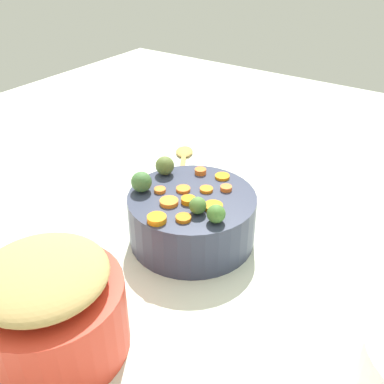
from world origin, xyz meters
TOP-DOWN VIEW (x-y plane):
  - tabletop at (0.00, 0.00)m, footprint 2.40×2.40m
  - serving_bowl_carrots at (-0.03, -0.01)m, footprint 0.27×0.27m
  - metal_pot at (-0.05, -0.37)m, footprint 0.24×0.24m
  - stuffing_mound at (-0.05, -0.37)m, footprint 0.20×0.20m
  - carrot_slice_0 at (-0.02, 0.09)m, footprint 0.05×0.05m
  - carrot_slice_1 at (0.03, -0.02)m, footprint 0.05×0.05m
  - carrot_slice_2 at (-0.06, 0.00)m, footprint 0.04×0.04m
  - carrot_slice_3 at (-0.06, -0.06)m, footprint 0.05×0.05m
  - carrot_slice_4 at (-0.03, -0.03)m, footprint 0.04×0.04m
  - carrot_slice_5 at (-0.10, -0.03)m, footprint 0.03×0.03m
  - carrot_slice_6 at (-0.07, 0.08)m, footprint 0.03×0.03m
  - carrot_slice_7 at (0.00, -0.09)m, footprint 0.04×0.04m
  - carrot_slice_8 at (-0.02, 0.03)m, footprint 0.04×0.04m
  - carrot_slice_9 at (-0.04, -0.12)m, footprint 0.05×0.05m
  - carrot_slice_10 at (0.01, 0.05)m, footprint 0.03×0.03m
  - brussels_sprout_0 at (0.05, -0.06)m, footprint 0.04×0.04m
  - brussels_sprout_1 at (0.01, -0.05)m, footprint 0.03×0.03m
  - brussels_sprout_2 at (-0.14, 0.03)m, footprint 0.04×0.04m
  - brussels_sprout_3 at (-0.13, -0.05)m, footprint 0.04×0.04m
  - wooden_spoon at (-0.26, 0.28)m, footprint 0.17×0.25m

SIDE VIEW (x-z plane):
  - tabletop at x=0.00m, z-range 0.00..0.02m
  - wooden_spoon at x=-0.26m, z-range 0.02..0.03m
  - serving_bowl_carrots at x=-0.03m, z-range 0.02..0.13m
  - metal_pot at x=-0.05m, z-range 0.02..0.15m
  - carrot_slice_0 at x=-0.02m, z-range 0.13..0.14m
  - carrot_slice_2 at x=-0.06m, z-range 0.13..0.14m
  - carrot_slice_8 at x=-0.02m, z-range 0.13..0.14m
  - carrot_slice_7 at x=0.00m, z-range 0.13..0.14m
  - carrot_slice_5 at x=-0.10m, z-range 0.13..0.14m
  - carrot_slice_3 at x=-0.06m, z-range 0.13..0.14m
  - carrot_slice_1 at x=0.03m, z-range 0.13..0.14m
  - carrot_slice_10 at x=0.01m, z-range 0.13..0.14m
  - carrot_slice_4 at x=-0.03m, z-range 0.13..0.14m
  - carrot_slice_9 at x=-0.04m, z-range 0.13..0.14m
  - carrot_slice_6 at x=-0.07m, z-range 0.13..0.14m
  - brussels_sprout_1 at x=0.01m, z-range 0.13..0.16m
  - brussels_sprout_0 at x=0.05m, z-range 0.13..0.17m
  - brussels_sprout_2 at x=-0.14m, z-range 0.13..0.17m
  - brussels_sprout_3 at x=-0.13m, z-range 0.13..0.17m
  - stuffing_mound at x=-0.05m, z-range 0.15..0.20m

